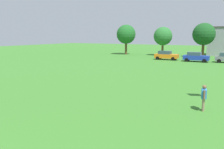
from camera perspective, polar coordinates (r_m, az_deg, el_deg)
name	(u,v)px	position (r m, az deg, el deg)	size (l,w,h in m)	color
ground_plane	(166,68)	(33.71, 13.01, 1.46)	(160.00, 160.00, 0.00)	#387528
adult_bystander	(204,96)	(15.40, 21.49, -4.79)	(0.39, 0.77, 1.63)	#8C7259
parked_car_orange_0	(166,55)	(45.62, 13.05, 4.60)	(4.30, 2.02, 1.68)	orange
parked_car_blue_1	(196,57)	(43.74, 19.75, 4.09)	(4.30, 2.02, 1.68)	#1E38AD
tree_far_left	(126,34)	(57.10, 3.46, 9.75)	(4.57, 4.57, 7.12)	brown
tree_left	(163,36)	(54.87, 12.32, 9.10)	(4.16, 4.16, 6.47)	brown
tree_center_left	(204,34)	(52.34, 21.50, 9.13)	(4.57, 4.57, 7.12)	brown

